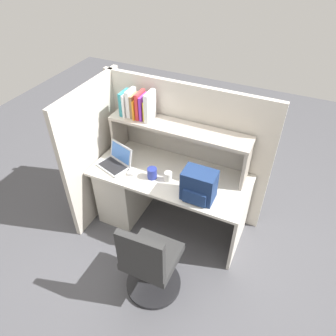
{
  "coord_description": "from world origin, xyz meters",
  "views": [
    {
      "loc": [
        1.0,
        -2.22,
        2.8
      ],
      "look_at": [
        0.0,
        -0.05,
        0.85
      ],
      "focal_mm": 33.91,
      "sensor_mm": 36.0,
      "label": 1
    }
  ],
  "objects_px": {
    "laptop": "(116,161)",
    "paper_cup": "(168,176)",
    "snack_canister": "(152,173)",
    "office_chair": "(150,265)",
    "backpack": "(199,186)",
    "computer_mouse": "(132,172)"
  },
  "relations": [
    {
      "from": "snack_canister",
      "to": "office_chair",
      "type": "bearing_deg",
      "value": -65.3
    },
    {
      "from": "computer_mouse",
      "to": "snack_canister",
      "type": "relative_size",
      "value": 0.92
    },
    {
      "from": "backpack",
      "to": "computer_mouse",
      "type": "xyz_separation_m",
      "value": [
        -0.73,
        0.05,
        -0.13
      ]
    },
    {
      "from": "backpack",
      "to": "computer_mouse",
      "type": "height_order",
      "value": "backpack"
    },
    {
      "from": "backpack",
      "to": "office_chair",
      "type": "xyz_separation_m",
      "value": [
        -0.19,
        -0.64,
        -0.48
      ]
    },
    {
      "from": "laptop",
      "to": "backpack",
      "type": "relative_size",
      "value": 1.24
    },
    {
      "from": "office_chair",
      "to": "snack_canister",
      "type": "bearing_deg",
      "value": -67.93
    },
    {
      "from": "office_chair",
      "to": "paper_cup",
      "type": "bearing_deg",
      "value": -79.97
    },
    {
      "from": "backpack",
      "to": "laptop",
      "type": "bearing_deg",
      "value": 174.27
    },
    {
      "from": "laptop",
      "to": "paper_cup",
      "type": "relative_size",
      "value": 3.8
    },
    {
      "from": "laptop",
      "to": "office_chair",
      "type": "bearing_deg",
      "value": -44.01
    },
    {
      "from": "backpack",
      "to": "office_chair",
      "type": "relative_size",
      "value": 0.32
    },
    {
      "from": "laptop",
      "to": "computer_mouse",
      "type": "height_order",
      "value": "laptop"
    },
    {
      "from": "computer_mouse",
      "to": "office_chair",
      "type": "distance_m",
      "value": 0.94
    },
    {
      "from": "backpack",
      "to": "office_chair",
      "type": "bearing_deg",
      "value": -106.23
    },
    {
      "from": "laptop",
      "to": "computer_mouse",
      "type": "relative_size",
      "value": 3.59
    },
    {
      "from": "backpack",
      "to": "snack_canister",
      "type": "xyz_separation_m",
      "value": [
        -0.51,
        0.07,
        -0.09
      ]
    },
    {
      "from": "paper_cup",
      "to": "office_chair",
      "type": "height_order",
      "value": "office_chair"
    },
    {
      "from": "computer_mouse",
      "to": "paper_cup",
      "type": "bearing_deg",
      "value": -2.11
    },
    {
      "from": "snack_canister",
      "to": "office_chair",
      "type": "relative_size",
      "value": 0.12
    },
    {
      "from": "backpack",
      "to": "paper_cup",
      "type": "relative_size",
      "value": 3.06
    },
    {
      "from": "computer_mouse",
      "to": "snack_canister",
      "type": "height_order",
      "value": "snack_canister"
    }
  ]
}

